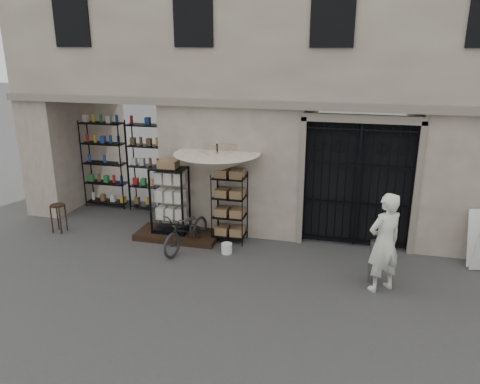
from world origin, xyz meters
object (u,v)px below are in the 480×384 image
(white_bucket, at_px, (227,248))
(display_cabinet, at_px, (170,203))
(steel_bollard, at_px, (373,261))
(market_umbrella, at_px, (217,158))
(wire_rack, at_px, (230,208))
(shopkeeper, at_px, (379,289))
(bicycle, at_px, (188,248))
(wooden_stool, at_px, (59,218))

(white_bucket, bearing_deg, display_cabinet, 160.47)
(steel_bollard, bearing_deg, display_cabinet, 166.53)
(display_cabinet, xyz_separation_m, market_umbrella, (1.16, 0.13, 1.17))
(wire_rack, relative_size, shopkeeper, 0.86)
(wire_rack, bearing_deg, market_umbrella, 175.09)
(wire_rack, bearing_deg, bicycle, -149.33)
(wire_rack, height_order, market_umbrella, market_umbrella)
(bicycle, bearing_deg, wire_rack, 52.28)
(wire_rack, xyz_separation_m, wooden_stool, (-4.30, -0.52, -0.44))
(market_umbrella, bearing_deg, wire_rack, 3.18)
(display_cabinet, bearing_deg, wooden_stool, -159.53)
(display_cabinet, xyz_separation_m, steel_bollard, (4.72, -1.13, -0.43))
(wire_rack, distance_m, market_umbrella, 1.25)
(market_umbrella, relative_size, white_bucket, 11.69)
(display_cabinet, height_order, wire_rack, display_cabinet)
(market_umbrella, bearing_deg, steel_bollard, -19.45)
(market_umbrella, xyz_separation_m, wooden_stool, (-4.01, -0.50, -1.66))
(market_umbrella, relative_size, bicycle, 1.64)
(display_cabinet, distance_m, steel_bollard, 4.87)
(wooden_stool, bearing_deg, steel_bollard, -5.70)
(white_bucket, height_order, steel_bollard, steel_bollard)
(wooden_stool, relative_size, shopkeeper, 0.37)
(bicycle, xyz_separation_m, steel_bollard, (4.11, -0.60, 0.45))
(wooden_stool, height_order, steel_bollard, steel_bollard)
(display_cabinet, bearing_deg, bicycle, -28.00)
(white_bucket, distance_m, steel_bollard, 3.23)
(display_cabinet, xyz_separation_m, wire_rack, (1.45, 0.14, -0.05))
(wire_rack, distance_m, wooden_stool, 4.35)
(wire_rack, xyz_separation_m, steel_bollard, (3.28, -1.27, -0.38))
(wire_rack, distance_m, white_bucket, 1.00)
(wire_rack, xyz_separation_m, white_bucket, (0.12, -0.70, -0.71))
(display_cabinet, relative_size, wire_rack, 1.03)
(display_cabinet, relative_size, shopkeeper, 0.89)
(wooden_stool, xyz_separation_m, shopkeeper, (7.72, -1.02, -0.38))
(display_cabinet, bearing_deg, wire_rack, 18.60)
(display_cabinet, relative_size, white_bucket, 7.17)
(wire_rack, distance_m, bicycle, 1.35)
(white_bucket, distance_m, shopkeeper, 3.42)
(white_bucket, xyz_separation_m, steel_bollard, (3.16, -0.58, 0.33))
(market_umbrella, height_order, shopkeeper, market_umbrella)
(white_bucket, relative_size, steel_bollard, 0.27)
(display_cabinet, xyz_separation_m, wooden_stool, (-2.85, -0.38, -0.49))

